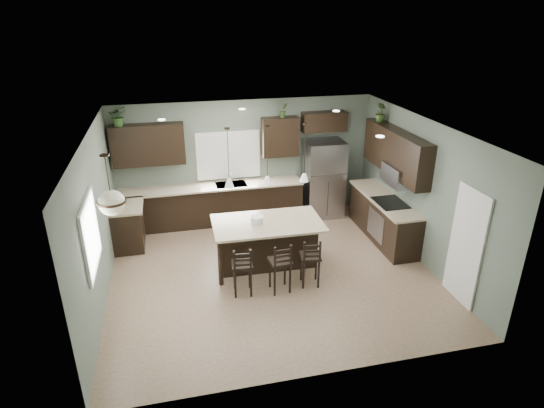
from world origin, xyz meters
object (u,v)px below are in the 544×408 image
at_px(kitchen_island, 268,244).
at_px(bar_stool_right, 310,261).
at_px(bar_stool_left, 242,270).
at_px(plant_back_left, 118,116).
at_px(serving_dish, 257,220).
at_px(bar_stool_center, 280,266).
at_px(refrigerator, 323,179).

height_order(kitchen_island, bar_stool_right, bar_stool_right).
distance_m(kitchen_island, bar_stool_right, 1.04).
relative_size(bar_stool_left, plant_back_left, 2.26).
xyz_separation_m(serving_dish, bar_stool_center, (0.22, -0.93, -0.50)).
bearing_deg(plant_back_left, refrigerator, -2.80).
bearing_deg(refrigerator, serving_dish, -134.89).
bearing_deg(kitchen_island, bar_stool_right, -53.93).
bearing_deg(bar_stool_left, serving_dish, 67.95).
distance_m(refrigerator, serving_dish, 2.86).
bearing_deg(bar_stool_center, bar_stool_left, 170.17).
height_order(refrigerator, bar_stool_left, refrigerator).
bearing_deg(bar_stool_left, refrigerator, 54.72).
height_order(kitchen_island, bar_stool_left, bar_stool_left).
bearing_deg(refrigerator, bar_stool_right, -112.91).
xyz_separation_m(serving_dish, bar_stool_left, (-0.45, -0.87, -0.52)).
xyz_separation_m(refrigerator, bar_stool_left, (-2.46, -2.89, -0.45)).
height_order(kitchen_island, plant_back_left, plant_back_left).
bearing_deg(plant_back_left, bar_stool_left, -56.88).
distance_m(kitchen_island, plant_back_left, 4.10).
distance_m(bar_stool_left, bar_stool_right, 1.24).
bearing_deg(serving_dish, bar_stool_left, -117.18).
xyz_separation_m(bar_stool_right, plant_back_left, (-3.27, 3.11, 2.13)).
relative_size(serving_dish, plant_back_left, 0.57).
xyz_separation_m(kitchen_island, bar_stool_center, (0.02, -0.93, 0.03)).
bearing_deg(kitchen_island, refrigerator, 49.28).
relative_size(refrigerator, bar_stool_right, 1.92).
distance_m(kitchen_island, serving_dish, 0.57).
bearing_deg(bar_stool_right, bar_stool_center, -164.56).
height_order(refrigerator, kitchen_island, refrigerator).
height_order(refrigerator, bar_stool_right, refrigerator).
relative_size(bar_stool_right, plant_back_left, 2.27).
bearing_deg(kitchen_island, serving_dish, -180.00).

